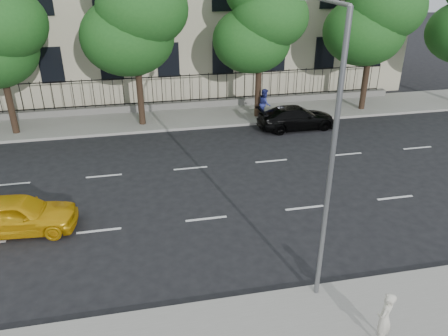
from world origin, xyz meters
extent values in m
plane|color=black|center=(0.00, 0.00, 0.00)|extent=(120.00, 120.00, 0.00)
cube|color=gray|center=(0.00, 14.00, 0.07)|extent=(60.00, 4.00, 0.15)
cube|color=slate|center=(0.00, 15.70, 0.35)|extent=(30.00, 0.50, 0.40)
cube|color=black|center=(0.00, 15.70, 0.65)|extent=(28.80, 0.05, 0.05)
cube|color=black|center=(0.00, 15.70, 2.25)|extent=(28.80, 0.05, 0.05)
cylinder|color=slate|center=(2.50, -2.30, 4.15)|extent=(0.14, 0.14, 8.00)
cylinder|color=#382619|center=(-9.00, 13.20, 1.64)|extent=(0.36, 0.36, 2.97)
ellipsoid|color=#1E531B|center=(-8.50, 13.00, 6.00)|extent=(4.50, 4.50, 3.70)
cylinder|color=#382619|center=(-2.00, 13.20, 1.81)|extent=(0.36, 0.36, 3.32)
ellipsoid|color=#1E531B|center=(-2.40, 13.50, 5.09)|extent=(5.13, 5.13, 4.21)
ellipsoid|color=#1E531B|center=(-1.50, 13.00, 6.58)|extent=(4.86, 4.86, 4.00)
cylinder|color=#382619|center=(5.00, 13.20, 1.69)|extent=(0.36, 0.36, 3.08)
ellipsoid|color=#1E531B|center=(4.60, 13.50, 4.67)|extent=(4.56, 4.56, 3.74)
ellipsoid|color=#1E531B|center=(5.50, 13.00, 5.99)|extent=(4.32, 4.32, 3.55)
cylinder|color=#382619|center=(12.00, 13.20, 1.76)|extent=(0.36, 0.36, 3.22)
ellipsoid|color=#1E531B|center=(11.60, 13.50, 4.93)|extent=(4.94, 4.94, 4.06)
ellipsoid|color=#1E531B|center=(12.50, 13.00, 6.36)|extent=(4.68, 4.68, 3.85)
imported|color=gold|center=(-6.80, 3.08, 0.71)|extent=(4.28, 2.02, 1.42)
imported|color=black|center=(6.73, 11.02, 0.66)|extent=(4.63, 2.03, 1.32)
imported|color=beige|center=(3.40, -4.36, 0.94)|extent=(0.68, 0.66, 1.57)
imported|color=navy|center=(5.30, 12.72, 1.06)|extent=(0.85, 1.00, 1.81)
camera|label=1|loc=(-2.19, -11.53, 9.15)|focal=35.00mm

